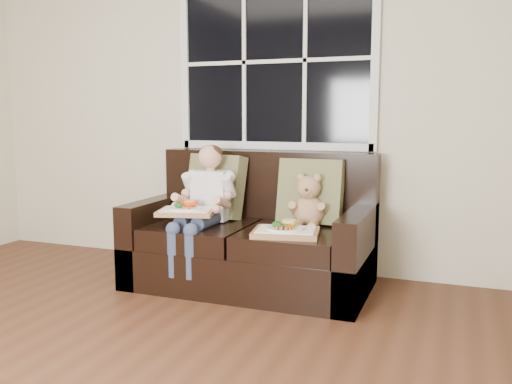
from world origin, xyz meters
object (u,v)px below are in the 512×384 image
at_px(teddy_bear, 308,205).
at_px(tray_left, 187,210).
at_px(tray_right, 286,231).
at_px(child, 205,197).
at_px(loveseat, 253,242).

xyz_separation_m(teddy_bear, tray_left, (-0.79, -0.34, -0.03)).
bearing_deg(tray_right, tray_left, 169.91).
bearing_deg(tray_left, child, 58.56).
relative_size(loveseat, teddy_bear, 4.31).
bearing_deg(tray_right, teddy_bear, 69.56).
distance_m(tray_left, tray_right, 0.73).
height_order(teddy_bear, tray_right, teddy_bear).
bearing_deg(child, loveseat, 19.96).
bearing_deg(teddy_bear, child, -172.37).
distance_m(child, tray_right, 0.72).
height_order(teddy_bear, tray_left, teddy_bear).
bearing_deg(teddy_bear, tray_right, -104.83).
relative_size(child, teddy_bear, 2.22).
bearing_deg(tray_right, loveseat, 128.84).
bearing_deg(child, tray_right, -14.57).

